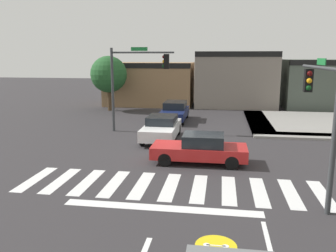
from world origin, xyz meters
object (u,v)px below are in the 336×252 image
at_px(car_navy, 175,111).
at_px(traffic_signal_southeast, 321,99).
at_px(car_red, 200,149).
at_px(roadside_tree, 109,74).
at_px(car_white, 162,128).
at_px(traffic_signal_northwest, 136,74).

bearing_deg(car_navy, traffic_signal_southeast, 27.24).
height_order(car_red, roadside_tree, roadside_tree).
distance_m(car_white, roadside_tree, 13.06).
height_order(traffic_signal_northwest, roadside_tree, traffic_signal_northwest).
bearing_deg(traffic_signal_southeast, car_white, 43.61).
bearing_deg(traffic_signal_northwest, car_navy, 65.61).
bearing_deg(roadside_tree, car_white, -57.68).
bearing_deg(roadside_tree, car_navy, -32.72).
bearing_deg(car_white, traffic_signal_northwest, -134.13).
bearing_deg(car_navy, car_red, 13.96).
relative_size(traffic_signal_southeast, car_white, 1.15).
xyz_separation_m(traffic_signal_northwest, car_red, (4.70, -6.37, -3.21)).
height_order(traffic_signal_southeast, car_red, traffic_signal_southeast).
relative_size(car_white, car_red, 1.01).
height_order(traffic_signal_southeast, roadside_tree, traffic_signal_southeast).
xyz_separation_m(traffic_signal_southeast, car_red, (-4.47, 3.09, -2.84)).
distance_m(traffic_signal_southeast, car_red, 6.14).
height_order(car_white, car_red, car_white).
bearing_deg(roadside_tree, traffic_signal_northwest, -61.56).
relative_size(car_red, roadside_tree, 0.89).
relative_size(traffic_signal_northwest, car_white, 1.23).
distance_m(traffic_signal_northwest, car_white, 4.28).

